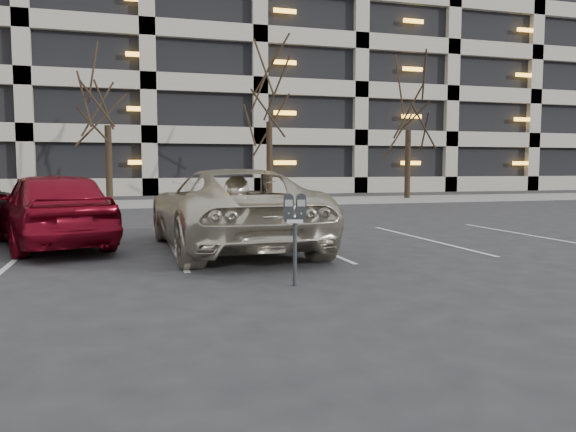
# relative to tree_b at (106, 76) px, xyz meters

# --- Properties ---
(ground) EXTENTS (140.00, 140.00, 0.00)m
(ground) POSITION_rel_tree_b_xyz_m (3.00, -16.00, -5.43)
(ground) COLOR #28282B
(ground) RESTS_ON ground
(sidewalk) EXTENTS (80.00, 4.00, 0.12)m
(sidewalk) POSITION_rel_tree_b_xyz_m (3.00, 0.00, -5.37)
(sidewalk) COLOR gray
(sidewalk) RESTS_ON ground
(stall_lines) EXTENTS (16.90, 5.20, 0.00)m
(stall_lines) POSITION_rel_tree_b_xyz_m (1.60, -13.70, -5.42)
(stall_lines) COLOR silver
(stall_lines) RESTS_ON ground
(parking_garage) EXTENTS (52.00, 20.00, 19.00)m
(parking_garage) POSITION_rel_tree_b_xyz_m (15.00, 17.84, 3.83)
(parking_garage) COLOR black
(parking_garage) RESTS_ON ground
(tree_b) EXTENTS (3.31, 3.31, 7.52)m
(tree_b) POSITION_rel_tree_b_xyz_m (0.00, 0.00, 0.00)
(tree_b) COLOR black
(tree_b) RESTS_ON ground
(tree_c) EXTENTS (3.61, 3.61, 8.21)m
(tree_c) POSITION_rel_tree_b_xyz_m (7.00, 0.00, 0.50)
(tree_c) COLOR black
(tree_c) RESTS_ON ground
(tree_d) EXTENTS (3.37, 3.37, 7.65)m
(tree_d) POSITION_rel_tree_b_xyz_m (14.00, 0.00, 0.10)
(tree_d) COLOR black
(tree_d) RESTS_ON ground
(parking_meter) EXTENTS (0.34, 0.20, 1.25)m
(parking_meter) POSITION_rel_tree_b_xyz_m (2.93, -17.64, -4.47)
(parking_meter) COLOR black
(parking_meter) RESTS_ON ground
(suv_silver) EXTENTS (2.94, 5.89, 1.61)m
(suv_silver) POSITION_rel_tree_b_xyz_m (2.71, -13.90, -4.63)
(suv_silver) COLOR beige
(suv_silver) RESTS_ON ground
(car_red) EXTENTS (3.07, 4.99, 1.59)m
(car_red) POSITION_rel_tree_b_xyz_m (-0.74, -12.66, -4.64)
(car_red) COLOR maroon
(car_red) RESTS_ON ground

